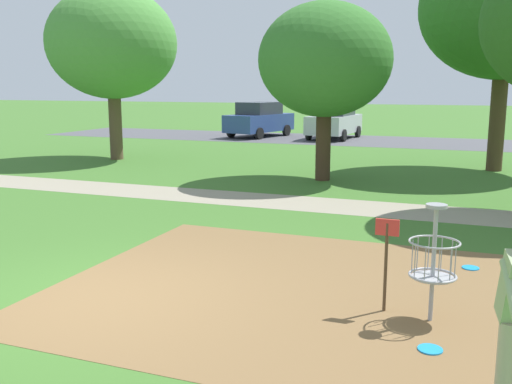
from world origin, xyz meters
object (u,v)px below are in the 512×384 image
Objects in this scene: tree_near_right at (112,44)px; tree_mid_left at (506,7)px; parked_car_center_left at (334,121)px; disc_golf_basket at (428,258)px; frisbee_mid_grass at (430,349)px; frisbee_by_tee at (471,268)px; tree_near_left at (325,60)px; parked_car_leftmost at (259,119)px.

tree_mid_left is at bearing 8.21° from tree_near_right.
tree_near_right is at bearing -116.59° from parked_car_center_left.
tree_near_right reaches higher than disc_golf_basket.
disc_golf_basket is 1.11m from frisbee_mid_grass.
parked_car_center_left reaches higher than frisbee_by_tee.
parked_car_center_left is at bearing 101.98° from tree_near_left.
tree_near_right reaches higher than parked_car_leftmost.
frisbee_mid_grass is at bearing -65.36° from parked_car_leftmost.
disc_golf_basket is at bearing -43.43° from tree_near_right.
parked_car_leftmost is at bearing 141.90° from tree_mid_left.
parked_car_leftmost is (-10.49, 22.31, 0.17)m from disc_golf_basket.
tree_near_right is 1.37× the size of parked_car_leftmost.
frisbee_mid_grass is 25.46m from parked_car_leftmost.
tree_near_left is at bearing -13.00° from tree_near_right.
tree_mid_left is (0.54, 11.07, 5.06)m from frisbee_by_tee.
tree_mid_left is 1.69× the size of parked_car_center_left.
disc_golf_basket is 10.51m from tree_near_left.
frisbee_mid_grass is 0.04× the size of tree_near_right.
disc_golf_basket is 5.40× the size of frisbee_mid_grass.
tree_mid_left reaches higher than frisbee_mid_grass.
parked_car_center_left is at bearing 128.85° from tree_mid_left.
tree_mid_left is (0.89, 14.11, 5.06)m from frisbee_mid_grass.
tree_near_right is at bearing 134.89° from frisbee_mid_grass.
frisbee_by_tee is at bearing -92.78° from tree_mid_left.
tree_mid_left is (13.07, 1.88, 0.89)m from tree_near_right.
disc_golf_basket is at bearing -94.34° from tree_mid_left.
parked_car_leftmost is (1.57, 10.90, -3.26)m from tree_near_right.
frisbee_mid_grass is at bearing -45.11° from tree_near_right.
disc_golf_basket is 0.19× the size of tree_mid_left.
disc_golf_basket reaches higher than frisbee_by_tee.
parked_car_center_left is at bearing 105.73° from frisbee_mid_grass.
disc_golf_basket is 0.31× the size of parked_car_leftmost.
disc_golf_basket is 0.22× the size of tree_near_right.
parked_car_leftmost is at bearing -176.19° from parked_car_center_left.
parked_car_leftmost and parked_car_center_left have the same top height.
disc_golf_basket is 14.02m from tree_mid_left.
frisbee_by_tee is 3.07m from frisbee_mid_grass.
parked_car_leftmost reaches higher than disc_golf_basket.
frisbee_by_tee is at bearing 78.01° from disc_golf_basket.
frisbee_by_tee is 0.06× the size of parked_car_leftmost.
disc_golf_basket is 23.49m from parked_car_center_left.
tree_near_left is at bearing 111.25° from disc_golf_basket.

